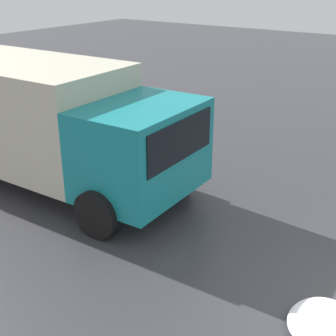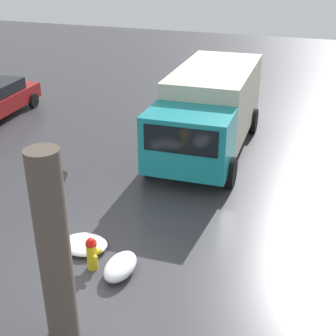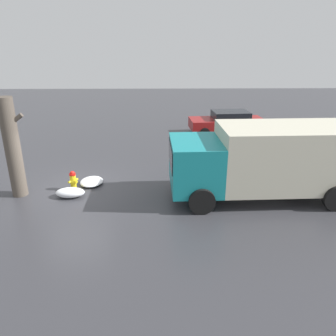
% 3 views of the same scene
% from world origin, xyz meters
% --- Properties ---
extents(delivery_truck, '(6.89, 2.91, 2.65)m').
position_xyz_m(delivery_truck, '(7.30, -0.67, 1.47)').
color(delivery_truck, teal).
rests_on(delivery_truck, ground_plane).
extents(snow_pile_by_hydrant, '(0.91, 1.10, 0.22)m').
position_xyz_m(snow_pile_by_hydrant, '(0.59, 0.52, 0.11)').
color(snow_pile_by_hydrant, white).
rests_on(snow_pile_by_hydrant, ground_plane).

